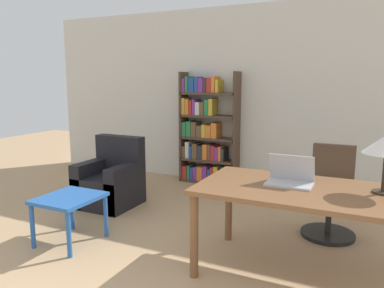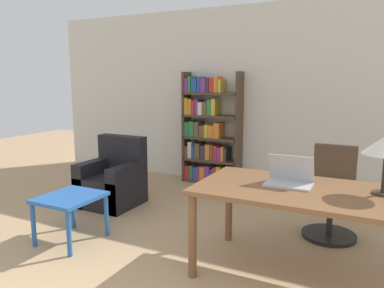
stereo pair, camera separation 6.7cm
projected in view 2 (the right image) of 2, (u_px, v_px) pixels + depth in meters
The scene contains 7 objects.
wall_back at pixel (278, 98), 5.45m from camera, with size 8.00×0.06×2.70m.
desk at pixel (302, 200), 3.00m from camera, with size 1.68×0.94×0.75m.
laptop at pixel (289, 178), 3.10m from camera, with size 0.37×0.25×0.25m.
office_chair at pixel (332, 197), 3.87m from camera, with size 0.55×0.55×0.94m.
side_table_blue at pixel (70, 203), 3.72m from camera, with size 0.53×0.60×0.48m.
armchair at pixel (113, 182), 4.88m from camera, with size 0.69×0.68×0.88m.
bookshelf at pixel (208, 134), 5.84m from camera, with size 0.92×0.28×1.73m.
Camera 2 is at (1.34, -0.94, 1.61)m, focal length 35.00 mm.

